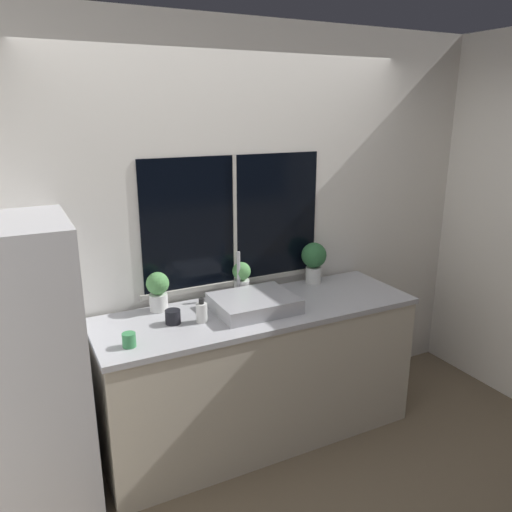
{
  "coord_description": "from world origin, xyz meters",
  "views": [
    {
      "loc": [
        -1.34,
        -2.31,
        2.15
      ],
      "look_at": [
        -0.02,
        0.32,
        1.28
      ],
      "focal_mm": 35.0,
      "sensor_mm": 36.0,
      "label": 1
    }
  ],
  "objects_px": {
    "potted_plant_left": "(158,290)",
    "mug_black": "(173,317)",
    "refrigerator": "(23,371)",
    "sink": "(254,303)",
    "potted_plant_center": "(242,278)",
    "mug_green": "(129,340)",
    "soap_bottle": "(202,312)",
    "potted_plant_right": "(314,259)"
  },
  "relations": [
    {
      "from": "potted_plant_left",
      "to": "potted_plant_right",
      "type": "height_order",
      "value": "potted_plant_right"
    },
    {
      "from": "mug_black",
      "to": "mug_green",
      "type": "distance_m",
      "value": 0.35
    },
    {
      "from": "soap_bottle",
      "to": "mug_green",
      "type": "height_order",
      "value": "soap_bottle"
    },
    {
      "from": "potted_plant_left",
      "to": "potted_plant_center",
      "type": "bearing_deg",
      "value": 0.0
    },
    {
      "from": "sink",
      "to": "potted_plant_center",
      "type": "height_order",
      "value": "sink"
    },
    {
      "from": "soap_bottle",
      "to": "mug_green",
      "type": "relative_size",
      "value": 1.9
    },
    {
      "from": "potted_plant_right",
      "to": "mug_black",
      "type": "height_order",
      "value": "potted_plant_right"
    },
    {
      "from": "sink",
      "to": "potted_plant_center",
      "type": "relative_size",
      "value": 2.13
    },
    {
      "from": "potted_plant_left",
      "to": "mug_black",
      "type": "height_order",
      "value": "potted_plant_left"
    },
    {
      "from": "soap_bottle",
      "to": "mug_black",
      "type": "bearing_deg",
      "value": 161.7
    },
    {
      "from": "soap_bottle",
      "to": "refrigerator",
      "type": "bearing_deg",
      "value": 176.15
    },
    {
      "from": "potted_plant_left",
      "to": "mug_black",
      "type": "bearing_deg",
      "value": -85.68
    },
    {
      "from": "refrigerator",
      "to": "potted_plant_center",
      "type": "distance_m",
      "value": 1.43
    },
    {
      "from": "potted_plant_center",
      "to": "mug_black",
      "type": "bearing_deg",
      "value": -157.36
    },
    {
      "from": "refrigerator",
      "to": "potted_plant_right",
      "type": "xyz_separation_m",
      "value": [
        1.96,
        0.22,
        0.29
      ]
    },
    {
      "from": "refrigerator",
      "to": "potted_plant_left",
      "type": "distance_m",
      "value": 0.88
    },
    {
      "from": "soap_bottle",
      "to": "sink",
      "type": "bearing_deg",
      "value": 4.28
    },
    {
      "from": "mug_black",
      "to": "refrigerator",
      "type": "bearing_deg",
      "value": 179.08
    },
    {
      "from": "mug_green",
      "to": "potted_plant_right",
      "type": "bearing_deg",
      "value": 16.3
    },
    {
      "from": "mug_black",
      "to": "potted_plant_right",
      "type": "bearing_deg",
      "value": 11.68
    },
    {
      "from": "potted_plant_right",
      "to": "refrigerator",
      "type": "bearing_deg",
      "value": -173.57
    },
    {
      "from": "sink",
      "to": "soap_bottle",
      "type": "relative_size",
      "value": 3.41
    },
    {
      "from": "potted_plant_center",
      "to": "mug_green",
      "type": "xyz_separation_m",
      "value": [
        -0.86,
        -0.42,
        -0.09
      ]
    },
    {
      "from": "sink",
      "to": "mug_black",
      "type": "relative_size",
      "value": 5.51
    },
    {
      "from": "sink",
      "to": "potted_plant_right",
      "type": "relative_size",
      "value": 1.67
    },
    {
      "from": "potted_plant_center",
      "to": "potted_plant_right",
      "type": "xyz_separation_m",
      "value": [
        0.57,
        -0.0,
        0.05
      ]
    },
    {
      "from": "soap_bottle",
      "to": "mug_green",
      "type": "xyz_separation_m",
      "value": [
        -0.46,
        -0.13,
        -0.02
      ]
    },
    {
      "from": "refrigerator",
      "to": "mug_green",
      "type": "distance_m",
      "value": 0.58
    },
    {
      "from": "potted_plant_center",
      "to": "potted_plant_right",
      "type": "bearing_deg",
      "value": -0.0
    },
    {
      "from": "mug_black",
      "to": "mug_green",
      "type": "xyz_separation_m",
      "value": [
        -0.3,
        -0.19,
        -0.0
      ]
    },
    {
      "from": "mug_black",
      "to": "potted_plant_left",
      "type": "bearing_deg",
      "value": 94.32
    },
    {
      "from": "potted_plant_center",
      "to": "soap_bottle",
      "type": "distance_m",
      "value": 0.5
    },
    {
      "from": "potted_plant_right",
      "to": "sink",
      "type": "bearing_deg",
      "value": -156.95
    },
    {
      "from": "refrigerator",
      "to": "mug_black",
      "type": "height_order",
      "value": "refrigerator"
    },
    {
      "from": "potted_plant_left",
      "to": "potted_plant_right",
      "type": "relative_size",
      "value": 0.83
    },
    {
      "from": "refrigerator",
      "to": "mug_black",
      "type": "bearing_deg",
      "value": -0.92
    },
    {
      "from": "mug_green",
      "to": "refrigerator",
      "type": "bearing_deg",
      "value": 159.38
    },
    {
      "from": "sink",
      "to": "mug_green",
      "type": "xyz_separation_m",
      "value": [
        -0.82,
        -0.16,
        -0.01
      ]
    },
    {
      "from": "potted_plant_right",
      "to": "mug_green",
      "type": "xyz_separation_m",
      "value": [
        -1.44,
        -0.42,
        -0.14
      ]
    },
    {
      "from": "refrigerator",
      "to": "sink",
      "type": "height_order",
      "value": "refrigerator"
    },
    {
      "from": "sink",
      "to": "potted_plant_center",
      "type": "xyz_separation_m",
      "value": [
        0.04,
        0.26,
        0.08
      ]
    },
    {
      "from": "mug_black",
      "to": "mug_green",
      "type": "bearing_deg",
      "value": -148.41
    }
  ]
}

